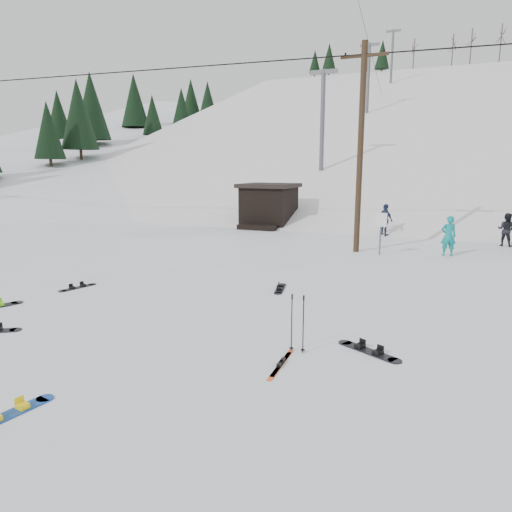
% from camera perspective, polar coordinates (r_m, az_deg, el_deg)
% --- Properties ---
extents(ground, '(200.00, 200.00, 0.00)m').
position_cam_1_polar(ground, '(9.56, -17.03, -12.85)').
color(ground, white).
rests_on(ground, ground).
extents(ski_slope, '(60.00, 85.24, 65.97)m').
position_cam_1_polar(ski_slope, '(63.87, 17.06, -3.73)').
color(ski_slope, white).
rests_on(ski_slope, ground).
extents(ridge_left, '(47.54, 95.03, 58.38)m').
position_cam_1_polar(ridge_left, '(70.33, -14.15, -1.40)').
color(ridge_left, white).
rests_on(ridge_left, ground).
extents(treeline_left, '(20.00, 64.00, 10.00)m').
position_cam_1_polar(treeline_left, '(61.39, -17.64, 7.03)').
color(treeline_left, black).
rests_on(treeline_left, ground).
extents(treeline_crest, '(50.00, 6.00, 10.00)m').
position_cam_1_polar(treeline_crest, '(92.87, 19.56, 8.12)').
color(treeline_crest, black).
rests_on(treeline_crest, ski_slope).
extents(utility_pole, '(2.00, 0.26, 9.00)m').
position_cam_1_polar(utility_pole, '(20.97, 12.92, 13.23)').
color(utility_pole, '#3A2819').
rests_on(utility_pole, ground).
extents(trail_sign, '(0.50, 0.09, 1.85)m').
position_cam_1_polar(trail_sign, '(20.52, 15.33, 3.63)').
color(trail_sign, '#595B60').
rests_on(trail_sign, ground).
extents(lift_hut, '(3.40, 4.10, 2.75)m').
position_cam_1_polar(lift_hut, '(29.68, 1.60, 6.38)').
color(lift_hut, black).
rests_on(lift_hut, ground).
extents(lift_tower_near, '(2.20, 0.36, 8.00)m').
position_cam_1_polar(lift_tower_near, '(38.11, 8.33, 17.09)').
color(lift_tower_near, '#595B60').
rests_on(lift_tower_near, ski_slope).
extents(lift_tower_mid, '(2.20, 0.36, 8.00)m').
position_cam_1_polar(lift_tower_mid, '(58.41, 13.88, 21.20)').
color(lift_tower_mid, '#595B60').
rests_on(lift_tower_mid, ski_slope).
extents(lift_tower_far, '(2.20, 0.36, 8.00)m').
position_cam_1_polar(lift_tower_far, '(79.09, 16.66, 23.11)').
color(lift_tower_far, '#595B60').
rests_on(lift_tower_far, ski_slope).
extents(hero_snowboard, '(0.48, 1.46, 0.10)m').
position_cam_1_polar(hero_snowboard, '(8.42, -28.48, -16.96)').
color(hero_snowboard, '#1846A0').
rests_on(hero_snowboard, ground).
extents(hero_skis, '(0.16, 1.50, 0.08)m').
position_cam_1_polar(hero_skis, '(9.16, 3.14, -13.28)').
color(hero_skis, '#E34917').
rests_on(hero_skis, ground).
extents(ski_poles, '(0.34, 0.09, 1.24)m').
position_cam_1_polar(ski_poles, '(9.55, 5.20, -8.32)').
color(ski_poles, black).
rests_on(ski_poles, ground).
extents(board_scatter_b, '(0.51, 1.26, 0.09)m').
position_cam_1_polar(board_scatter_b, '(15.65, -21.40, -3.66)').
color(board_scatter_b, black).
rests_on(board_scatter_b, ground).
extents(board_scatter_d, '(1.40, 0.85, 0.11)m').
position_cam_1_polar(board_scatter_d, '(10.00, 13.92, -11.42)').
color(board_scatter_d, black).
rests_on(board_scatter_d, ground).
extents(board_scatter_f, '(0.49, 1.33, 0.09)m').
position_cam_1_polar(board_scatter_f, '(14.46, 3.05, -4.06)').
color(board_scatter_f, black).
rests_on(board_scatter_f, ground).
extents(skier_teal, '(0.72, 0.57, 1.74)m').
position_cam_1_polar(skier_teal, '(21.34, 22.92, 2.32)').
color(skier_teal, '#0D8685').
rests_on(skier_teal, ground).
extents(skier_dark, '(0.96, 0.86, 1.61)m').
position_cam_1_polar(skier_dark, '(25.24, 28.78, 2.91)').
color(skier_dark, black).
rests_on(skier_dark, ground).
extents(skier_navy, '(1.09, 1.01, 1.80)m').
position_cam_1_polar(skier_navy, '(26.29, 15.85, 4.33)').
color(skier_navy, '#1B2945').
rests_on(skier_navy, ground).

